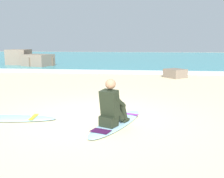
% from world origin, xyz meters
% --- Properties ---
extents(ground_plane, '(80.00, 80.00, 0.00)m').
position_xyz_m(ground_plane, '(0.00, 0.00, 0.00)').
color(ground_plane, beige).
extents(sea, '(80.00, 28.00, 0.10)m').
position_xyz_m(sea, '(0.00, 22.96, 0.05)').
color(sea, teal).
rests_on(sea, ground).
extents(breaking_foam, '(80.00, 0.90, 0.11)m').
position_xyz_m(breaking_foam, '(0.00, 9.26, 0.06)').
color(breaking_foam, white).
rests_on(breaking_foam, ground).
extents(surfboard_main, '(1.24, 2.34, 0.08)m').
position_xyz_m(surfboard_main, '(0.50, -0.38, 0.04)').
color(surfboard_main, '#9ED1E5').
rests_on(surfboard_main, ground).
extents(surfer_seated, '(0.60, 0.77, 0.95)m').
position_xyz_m(surfer_seated, '(0.43, -0.64, 0.44)').
color(surfer_seated, black).
rests_on(surfer_seated, surfboard_main).
extents(surfboard_spare_near, '(2.35, 0.74, 0.08)m').
position_xyz_m(surfboard_spare_near, '(-2.04, -0.36, 0.04)').
color(surfboard_spare_near, '#9ED1E5').
rests_on(surfboard_spare_near, ground).
extents(rock_outcrop_distant, '(3.59, 2.75, 1.19)m').
position_xyz_m(rock_outcrop_distant, '(-6.94, 12.36, 0.47)').
color(rock_outcrop_distant, brown).
rests_on(rock_outcrop_distant, ground).
extents(shoreline_rock, '(1.19, 1.21, 0.42)m').
position_xyz_m(shoreline_rock, '(2.55, 7.49, 0.21)').
color(shoreline_rock, '#756656').
rests_on(shoreline_rock, ground).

